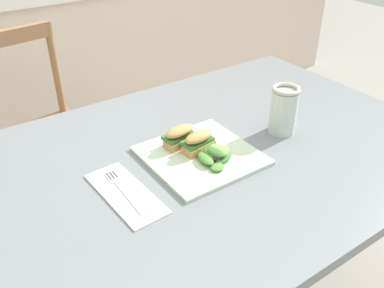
{
  "coord_description": "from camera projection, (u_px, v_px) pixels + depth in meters",
  "views": [
    {
      "loc": [
        -0.56,
        -0.58,
        1.35
      ],
      "look_at": [
        -0.02,
        0.2,
        0.76
      ],
      "focal_mm": 38.86,
      "sensor_mm": 36.0,
      "label": 1
    }
  ],
  "objects": [
    {
      "name": "dining_table",
      "position": [
        215.0,
        185.0,
        1.19
      ],
      "size": [
        1.27,
        0.89,
        0.74
      ],
      "color": "slate",
      "rests_on": "ground"
    },
    {
      "name": "salad_mixed_greens",
      "position": [
        215.0,
        153.0,
        1.07
      ],
      "size": [
        0.1,
        0.12,
        0.03
      ],
      "color": "#3D7033",
      "rests_on": "plate_lunch"
    },
    {
      "name": "sandwich_half_front",
      "position": [
        199.0,
        141.0,
        1.09
      ],
      "size": [
        0.09,
        0.06,
        0.06
      ],
      "color": "tan",
      "rests_on": "plate_lunch"
    },
    {
      "name": "plate_lunch",
      "position": [
        201.0,
        155.0,
        1.09
      ],
      "size": [
        0.27,
        0.27,
        0.01
      ],
      "primitive_type": "cube",
      "color": "beige",
      "rests_on": "dining_table"
    },
    {
      "name": "napkin_folded",
      "position": [
        126.0,
        193.0,
        0.96
      ],
      "size": [
        0.11,
        0.25,
        0.0
      ],
      "primitive_type": "cube",
      "rotation": [
        0.0,
        0.0,
        0.05
      ],
      "color": "silver",
      "rests_on": "dining_table"
    },
    {
      "name": "fork_on_napkin",
      "position": [
        122.0,
        188.0,
        0.97
      ],
      "size": [
        0.03,
        0.19,
        0.0
      ],
      "color": "silver",
      "rests_on": "napkin_folded"
    },
    {
      "name": "mason_jar_iced_tea",
      "position": [
        283.0,
        112.0,
        1.17
      ],
      "size": [
        0.08,
        0.08,
        0.14
      ],
      "color": "#995623",
      "rests_on": "dining_table"
    },
    {
      "name": "sandwich_half_back",
      "position": [
        180.0,
        136.0,
        1.11
      ],
      "size": [
        0.09,
        0.06,
        0.06
      ],
      "color": "tan",
      "rests_on": "plate_lunch"
    },
    {
      "name": "chair_wooden_far",
      "position": [
        43.0,
        136.0,
        1.76
      ],
      "size": [
        0.45,
        0.45,
        0.87
      ],
      "color": "#8E6642",
      "rests_on": "ground"
    }
  ]
}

